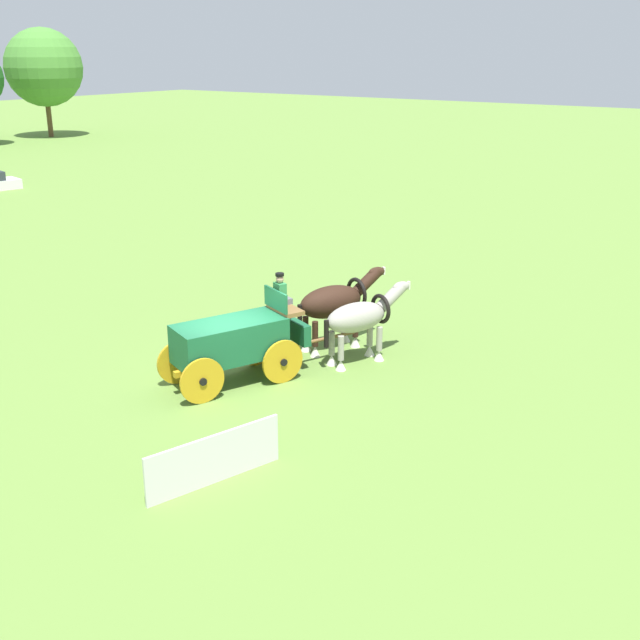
% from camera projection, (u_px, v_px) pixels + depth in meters
% --- Properties ---
extents(ground_plane, '(220.00, 220.00, 0.00)m').
position_uv_depth(ground_plane, '(232.00, 383.00, 21.47)').
color(ground_plane, olive).
extents(show_wagon, '(5.78, 2.99, 2.77)m').
position_uv_depth(show_wagon, '(235.00, 341.00, 21.16)').
color(show_wagon, '#195B38').
rests_on(show_wagon, ground).
extents(draft_horse_near, '(3.02, 1.70, 2.32)m').
position_uv_depth(draft_horse_near, '(335.00, 303.00, 23.47)').
color(draft_horse_near, '#331E14').
rests_on(draft_horse_near, ground).
extents(draft_horse_off, '(2.87, 1.59, 2.19)m').
position_uv_depth(draft_horse_off, '(360.00, 318.00, 22.49)').
color(draft_horse_off, '#9E998E').
rests_on(draft_horse_off, ground).
extents(tree_h, '(7.56, 7.56, 10.51)m').
position_uv_depth(tree_h, '(44.00, 67.00, 77.57)').
color(tree_h, brown).
rests_on(tree_h, ground).
extents(sponsor_banner, '(3.08, 0.98, 1.10)m').
position_uv_depth(sponsor_banner, '(215.00, 459.00, 16.40)').
color(sponsor_banner, silver).
rests_on(sponsor_banner, ground).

